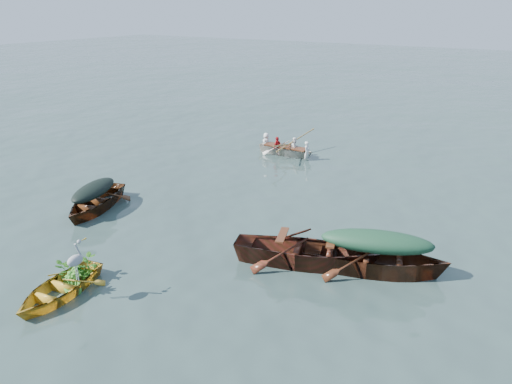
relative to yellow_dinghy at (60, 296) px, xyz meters
The scene contains 13 objects.
ground 3.37m from the yellow_dinghy, 65.63° to the left, with size 140.00×140.00×0.00m, color #314542.
yellow_dinghy is the anchor object (origin of this frame).
dark_covered_boat 5.04m from the yellow_dinghy, 130.12° to the left, with size 1.46×3.92×0.99m, color #512F13.
green_tarp_boat 7.37m from the yellow_dinghy, 40.35° to the left, with size 1.50×4.84×1.16m, color #492411.
open_wooden_boat 5.83m from the yellow_dinghy, 46.42° to the left, with size 1.56×5.03×1.22m, color #531E14.
rowed_boat 12.45m from the yellow_dinghy, 94.99° to the left, with size 1.07×3.57×0.81m, color silver.
dark_tarp_cover 5.09m from the yellow_dinghy, 130.12° to the left, with size 0.80×2.16×0.40m, color black.
green_tarp_cover 7.42m from the yellow_dinghy, 40.35° to the left, with size 0.83×2.66×0.52m, color #193D27.
thwart_benches 5.87m from the yellow_dinghy, 46.42° to the left, with size 0.94×2.51×0.04m, color #462110, non-canonical shape.
heron 1.02m from the yellow_dinghy, 14.39° to the left, with size 0.28×0.40×0.92m, color #A0A4A9, non-canonical shape.
dinghy_weeds 0.89m from the yellow_dinghy, 96.42° to the left, with size 0.70×0.90×0.60m, color #336B1C.
rowers 12.48m from the yellow_dinghy, 94.99° to the left, with size 0.96×2.50×0.76m, color silver.
oars 12.46m from the yellow_dinghy, 94.99° to the left, with size 2.60×0.60×0.06m, color olive, non-canonical shape.
Camera 1 is at (7.47, -8.87, 6.17)m, focal length 35.00 mm.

